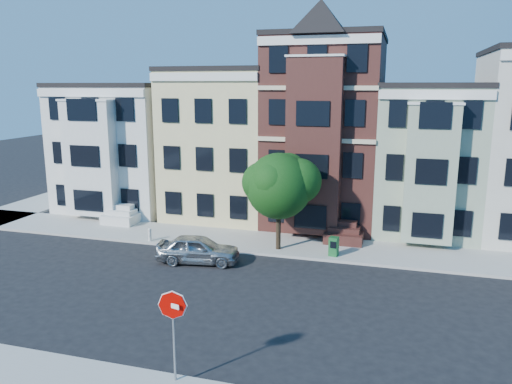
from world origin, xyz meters
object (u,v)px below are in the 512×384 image
(newspaper_box, at_px, (334,246))
(fire_hydrant, at_px, (150,236))
(parked_car, at_px, (198,249))
(street_tree, at_px, (279,191))
(stop_sign, at_px, (174,331))

(newspaper_box, height_order, fire_hydrant, newspaper_box)
(newspaper_box, bearing_deg, parked_car, -149.03)
(street_tree, xyz_separation_m, parked_car, (-3.62, -2.93, -2.76))
(street_tree, relative_size, fire_hydrant, 11.01)
(street_tree, relative_size, parked_car, 1.54)
(stop_sign, bearing_deg, newspaper_box, 89.92)
(street_tree, xyz_separation_m, stop_sign, (-0.07, -13.27, -1.67))
(newspaper_box, relative_size, fire_hydrant, 1.72)
(street_tree, height_order, newspaper_box, street_tree)
(newspaper_box, distance_m, fire_hydrant, 10.78)
(fire_hydrant, bearing_deg, stop_sign, -59.01)
(street_tree, distance_m, parked_car, 5.41)
(street_tree, relative_size, newspaper_box, 6.41)
(parked_car, distance_m, fire_hydrant, 4.62)
(street_tree, distance_m, newspaper_box, 4.23)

